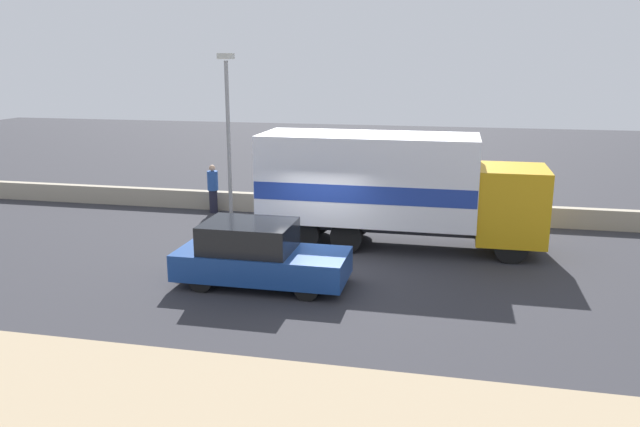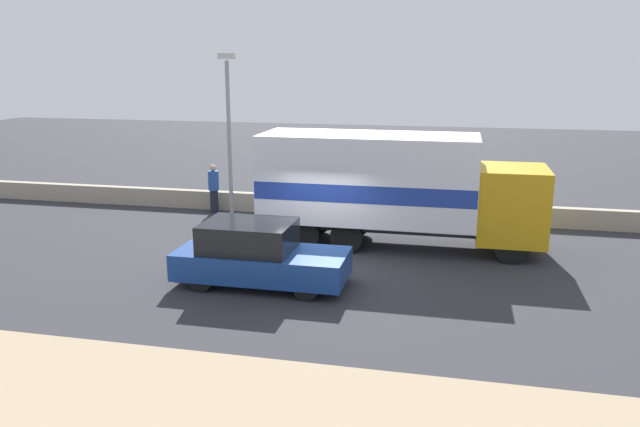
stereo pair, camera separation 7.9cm
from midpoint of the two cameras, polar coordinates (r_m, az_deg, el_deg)
The scene contains 7 objects.
ground_plane at distance 17.19m, azimuth -0.67°, elevation -5.21°, with size 80.00×80.00×0.00m, color #2D2D33.
dirt_shoulder_foreground at distance 10.69m, azimuth -10.42°, elevation -17.90°, with size 60.00×4.32×0.04m.
stone_wall_backdrop at distance 23.04m, azimuth 2.94°, elevation 0.60°, with size 60.00×0.35×0.70m.
street_lamp at distance 22.73m, azimuth -8.24°, elevation 8.25°, with size 0.56×0.28×5.86m.
box_truck at distance 19.09m, azimuth 6.47°, elevation 2.59°, with size 8.51×2.53×3.45m.
car_hatchback at distance 15.97m, azimuth -5.58°, elevation -3.79°, with size 4.36×1.84×1.64m.
pedestrian at distance 23.78m, azimuth -9.60°, elevation 2.32°, with size 0.40×0.40×1.83m.
Camera 2 is at (3.79, -15.81, 5.60)m, focal length 35.00 mm.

